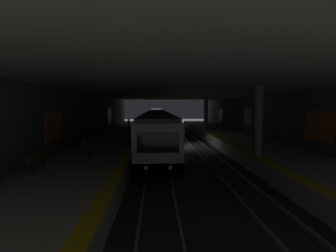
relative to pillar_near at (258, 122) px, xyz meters
name	(u,v)px	position (x,y,z in m)	size (l,w,h in m)	color
ground_plane	(177,147)	(11.00, 4.35, -3.33)	(120.00, 120.00, 0.00)	#2D302D
track_left	(198,146)	(11.00, 2.15, -3.25)	(60.00, 1.53, 0.16)	gray
track_right	(157,146)	(11.00, 6.55, -3.25)	(60.00, 1.53, 0.16)	gray
platform_left	(238,141)	(11.00, -2.20, -2.80)	(60.00, 5.30, 1.06)	beige
platform_right	(116,142)	(11.00, 10.90, -2.80)	(60.00, 5.30, 1.06)	beige
wall_left	(264,120)	(11.01, -5.10, -0.52)	(60.00, 0.56, 5.60)	slate
wall_right	(88,121)	(11.01, 13.80, -0.52)	(60.00, 0.56, 5.60)	slate
ceiling_slab	(178,92)	(11.00, 4.35, 2.47)	(60.00, 19.40, 0.40)	#ADAAA3
pillar_near	(258,122)	(0.00, 0.00, 0.00)	(0.56, 0.56, 4.55)	gray
pillar_far	(206,114)	(17.70, 0.00, 0.00)	(0.56, 0.56, 4.55)	gray
metro_train	(157,120)	(26.35, 6.55, -1.30)	(58.63, 2.83, 3.49)	#B7BCC6
bench_left_near	(265,134)	(8.55, -4.18, -1.75)	(1.70, 0.47, 0.86)	#262628
bench_left_mid	(219,122)	(27.19, -4.18, -1.75)	(1.70, 0.47, 0.86)	#262628
bench_right_near	(36,159)	(-2.92, 12.88, -1.75)	(1.70, 0.47, 0.86)	#262628
bench_right_mid	(110,127)	(18.68, 12.88, -1.75)	(1.70, 0.47, 0.86)	#262628
person_waiting_near	(285,137)	(3.74, -3.75, -1.44)	(0.60, 0.22, 1.56)	#3B3B3B
person_walking_mid	(254,134)	(5.81, -2.02, -1.45)	(0.60, 0.22, 1.54)	#343434
person_standing_far	(129,124)	(19.11, 10.40, -1.38)	(0.60, 0.23, 1.66)	black
suitcase_rolling	(89,153)	(-0.21, 10.86, -1.93)	(0.32, 0.21, 0.99)	navy
trash_bin	(85,143)	(3.65, 12.15, -1.85)	(0.44, 0.44, 0.85)	#595B5E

